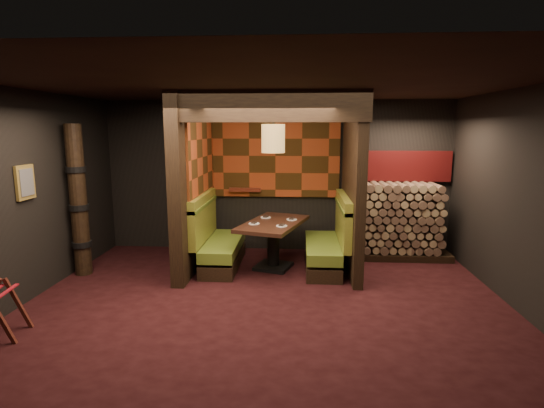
{
  "coord_description": "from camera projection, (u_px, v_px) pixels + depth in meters",
  "views": [
    {
      "loc": [
        0.42,
        -5.28,
        2.33
      ],
      "look_at": [
        0.0,
        1.3,
        1.15
      ],
      "focal_mm": 28.0,
      "sensor_mm": 36.0,
      "label": 1
    }
  ],
  "objects": [
    {
      "name": "wall_front",
      "position": [
        230.0,
        274.0,
        2.66
      ],
      "size": [
        6.5,
        0.02,
        2.85
      ],
      "primitive_type": "cube",
      "color": "black",
      "rests_on": "ground"
    },
    {
      "name": "wall_back",
      "position": [
        277.0,
        176.0,
        8.08
      ],
      "size": [
        6.5,
        0.02,
        2.85
      ],
      "primitive_type": "cube",
      "color": "black",
      "rests_on": "ground"
    },
    {
      "name": "booth_bench_right",
      "position": [
        329.0,
        245.0,
        7.11
      ],
      "size": [
        0.68,
        1.6,
        1.14
      ],
      "color": "black",
      "rests_on": "floor"
    },
    {
      "name": "wall_right",
      "position": [
        532.0,
        204.0,
        5.16
      ],
      "size": [
        0.02,
        5.5,
        2.85
      ],
      "primitive_type": "cube",
      "color": "black",
      "rests_on": "ground"
    },
    {
      "name": "wall_left",
      "position": [
        19.0,
        198.0,
        5.58
      ],
      "size": [
        0.02,
        5.5,
        2.85
      ],
      "primitive_type": "cube",
      "color": "black",
      "rests_on": "ground"
    },
    {
      "name": "booth_bench_left",
      "position": [
        217.0,
        243.0,
        7.23
      ],
      "size": [
        0.68,
        1.6,
        1.14
      ],
      "color": "black",
      "rests_on": "floor"
    },
    {
      "name": "partition_right",
      "position": [
        352.0,
        184.0,
        6.96
      ],
      "size": [
        0.15,
        2.1,
        2.85
      ],
      "primitive_type": "cube",
      "color": "black",
      "rests_on": "floor"
    },
    {
      "name": "tapa_back_panel",
      "position": [
        275.0,
        156.0,
        7.96
      ],
      "size": [
        2.4,
        0.06,
        1.55
      ],
      "primitive_type": "cube",
      "color": "#963817",
      "rests_on": "wall_back"
    },
    {
      "name": "partition_left",
      "position": [
        193.0,
        183.0,
        7.08
      ],
      "size": [
        0.2,
        2.2,
        2.85
      ],
      "primitive_type": "cube",
      "color": "black",
      "rests_on": "floor"
    },
    {
      "name": "totem_column",
      "position": [
        79.0,
        202.0,
        6.68
      ],
      "size": [
        0.31,
        0.31,
        2.4
      ],
      "color": "black",
      "rests_on": "floor"
    },
    {
      "name": "bay_front_post",
      "position": [
        356.0,
        182.0,
        7.21
      ],
      "size": [
        0.08,
        0.08,
        2.85
      ],
      "primitive_type": "cube",
      "color": "black",
      "rests_on": "floor"
    },
    {
      "name": "pendant_lamp",
      "position": [
        273.0,
        138.0,
        6.74
      ],
      "size": [
        0.37,
        0.37,
        0.91
      ],
      "color": "olive",
      "rests_on": "ceiling"
    },
    {
      "name": "dining_table",
      "position": [
        273.0,
        236.0,
        7.07
      ],
      "size": [
        1.23,
        1.69,
        0.8
      ],
      "color": "black",
      "rests_on": "floor"
    },
    {
      "name": "mosaic_header",
      "position": [
        400.0,
        166.0,
        7.82
      ],
      "size": [
        1.83,
        0.1,
        0.56
      ],
      "primitive_type": "cube",
      "color": "maroon",
      "rests_on": "wall_back"
    },
    {
      "name": "place_settings",
      "position": [
        273.0,
        221.0,
        7.03
      ],
      "size": [
        0.79,
        0.82,
        0.03
      ],
      "color": "white",
      "rests_on": "dining_table"
    },
    {
      "name": "header_beam",
      "position": [
        267.0,
        106.0,
        5.85
      ],
      "size": [
        2.85,
        0.18,
        0.44
      ],
      "primitive_type": "cube",
      "color": "black",
      "rests_on": "partition_left"
    },
    {
      "name": "firewood_stack",
      "position": [
        402.0,
        221.0,
        7.66
      ],
      "size": [
        1.73,
        0.7,
        1.36
      ],
      "color": "black",
      "rests_on": "floor"
    },
    {
      "name": "lacquer_shelf",
      "position": [
        245.0,
        190.0,
        8.05
      ],
      "size": [
        0.6,
        0.12,
        0.07
      ],
      "primitive_type": "cube",
      "color": "#5D2014",
      "rests_on": "wall_back"
    },
    {
      "name": "floor",
      "position": [
        266.0,
        307.0,
        5.62
      ],
      "size": [
        6.5,
        5.5,
        0.02
      ],
      "primitive_type": "cube",
      "color": "black",
      "rests_on": "ground"
    },
    {
      "name": "tapa_side_panel",
      "position": [
        202.0,
        157.0,
        7.16
      ],
      "size": [
        0.04,
        1.85,
        1.45
      ],
      "primitive_type": "cube",
      "color": "#963817",
      "rests_on": "partition_left"
    },
    {
      "name": "ceiling",
      "position": [
        265.0,
        84.0,
        5.12
      ],
      "size": [
        6.5,
        5.5,
        0.02
      ],
      "primitive_type": "cube",
      "color": "black",
      "rests_on": "ground"
    },
    {
      "name": "framed_picture",
      "position": [
        25.0,
        182.0,
        5.64
      ],
      "size": [
        0.05,
        0.36,
        0.46
      ],
      "color": "olive",
      "rests_on": "wall_left"
    }
  ]
}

